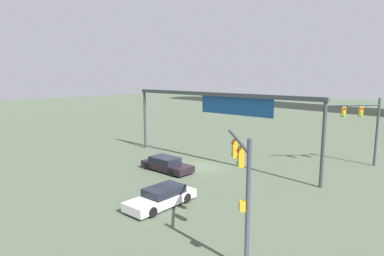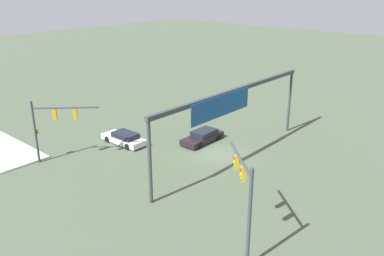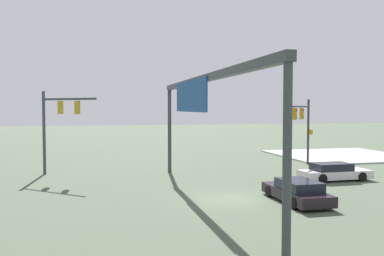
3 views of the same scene
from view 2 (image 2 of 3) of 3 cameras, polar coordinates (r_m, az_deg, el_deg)
name	(u,v)px [view 2 (image 2 of 3)]	position (r m, az deg, el deg)	size (l,w,h in m)	color
ground_plane	(216,154)	(38.60, 3.34, -3.64)	(199.64, 199.64, 0.00)	#4B5944
traffic_signal_near_corner	(244,191)	(23.61, 7.37, -8.71)	(3.53, 3.97, 6.24)	#353F45
traffic_signal_opposite_side	(51,121)	(37.55, -19.18, 0.90)	(4.14, 4.50, 5.74)	#353744
overhead_sign_gantry	(231,102)	(35.17, 5.56, 3.64)	(20.71, 0.43, 6.71)	#353C3E
sedan_car_approaching	(203,137)	(41.12, 1.54, -1.21)	(4.86, 2.04, 1.21)	black
sedan_car_waiting_far	(124,138)	(41.25, -9.51, -1.42)	(2.03, 4.94, 1.21)	silver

